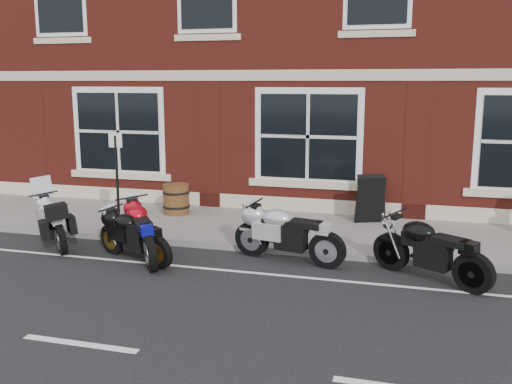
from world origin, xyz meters
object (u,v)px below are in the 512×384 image
at_px(moto_sport_silver, 287,231).
at_px(moto_touring_silver, 55,219).
at_px(moto_naked_black, 429,247).
at_px(a_board_sign, 371,199).
at_px(moto_sport_red, 144,229).
at_px(barrel_planter, 176,199).
at_px(moto_sport_black, 134,234).
at_px(parking_sign, 117,176).

bearing_deg(moto_sport_silver, moto_touring_silver, 105.80).
bearing_deg(moto_naked_black, a_board_sign, 52.81).
height_order(moto_sport_red, moto_sport_silver, same).
bearing_deg(moto_touring_silver, barrel_planter, 17.57).
height_order(moto_sport_silver, barrel_planter, moto_sport_silver).
bearing_deg(moto_sport_black, moto_sport_silver, -50.99).
distance_m(moto_sport_black, a_board_sign, 5.43).
relative_size(moto_touring_silver, moto_sport_silver, 0.71).
xyz_separation_m(moto_sport_red, a_board_sign, (3.89, 3.50, 0.09)).
height_order(moto_sport_black, a_board_sign, a_board_sign).
height_order(moto_touring_silver, moto_naked_black, moto_touring_silver).
xyz_separation_m(moto_sport_red, moto_sport_silver, (2.61, 0.54, 0.00)).
height_order(moto_sport_silver, parking_sign, parking_sign).
xyz_separation_m(moto_naked_black, parking_sign, (-6.21, 0.90, 0.77)).
height_order(moto_sport_black, moto_naked_black, moto_naked_black).
xyz_separation_m(moto_naked_black, a_board_sign, (-1.21, 3.33, 0.08)).
bearing_deg(barrel_planter, moto_touring_silver, -117.88).
xyz_separation_m(moto_sport_silver, moto_naked_black, (2.49, -0.36, 0.00)).
bearing_deg(a_board_sign, moto_touring_silver, -174.63).
bearing_deg(moto_naked_black, moto_sport_silver, 114.52).
distance_m(moto_naked_black, a_board_sign, 3.55).
relative_size(moto_touring_silver, moto_naked_black, 0.80).
bearing_deg(moto_sport_black, parking_sign, 63.11).
bearing_deg(moto_naked_black, moto_sport_red, 124.79).
height_order(moto_sport_black, moto_sport_silver, moto_sport_silver).
height_order(moto_sport_red, barrel_planter, moto_sport_red).
relative_size(moto_touring_silver, parking_sign, 0.72).
bearing_deg(moto_naked_black, moto_sport_black, 126.65).
xyz_separation_m(moto_touring_silver, moto_sport_red, (2.13, -0.32, 0.03)).
relative_size(moto_sport_red, a_board_sign, 1.74).
relative_size(barrel_planter, parking_sign, 0.34).
distance_m(moto_sport_black, moto_sport_silver, 2.81).
height_order(a_board_sign, parking_sign, parking_sign).
xyz_separation_m(moto_sport_silver, parking_sign, (-3.72, 0.54, 0.77)).
distance_m(a_board_sign, parking_sign, 5.60).
xyz_separation_m(moto_naked_black, barrel_planter, (-5.77, 2.90, -0.09)).
distance_m(moto_touring_silver, moto_sport_silver, 4.75).
height_order(moto_naked_black, parking_sign, parking_sign).
distance_m(barrel_planter, parking_sign, 2.21).
relative_size(moto_touring_silver, moto_sport_red, 0.83).
bearing_deg(a_board_sign, parking_sign, -176.58).
distance_m(moto_sport_black, moto_naked_black, 5.22).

